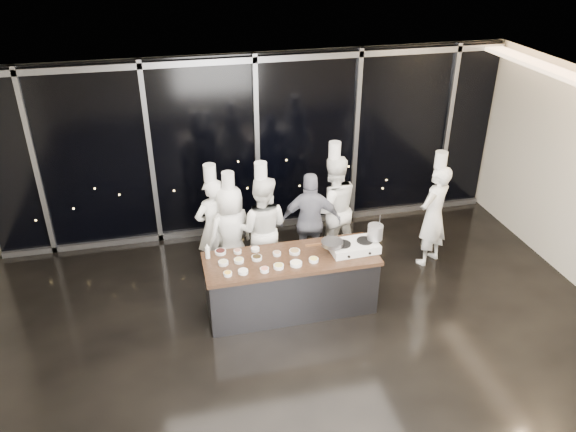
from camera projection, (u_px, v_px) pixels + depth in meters
name	position (u px, v px, depth m)	size (l,w,h in m)	color
ground	(306.00, 349.00, 7.56)	(9.00, 9.00, 0.00)	black
room_shell	(324.00, 198.00, 6.52)	(9.02, 7.02, 3.21)	beige
window_wall	(257.00, 147.00, 9.73)	(8.90, 0.11, 3.20)	black
demo_counter	(291.00, 283.00, 8.11)	(2.46, 0.86, 0.90)	#37363B
stove	(354.00, 246.00, 8.03)	(0.71, 0.47, 0.14)	silver
frying_pan	(332.00, 243.00, 7.92)	(0.56, 0.33, 0.05)	slate
stock_pot	(375.00, 232.00, 8.02)	(0.22, 0.22, 0.22)	silver
prep_bowls	(261.00, 260.00, 7.79)	(1.38, 0.73, 0.05)	white
squeeze_bottle	(207.00, 251.00, 7.83)	(0.06, 0.06, 0.23)	white
chef_far_left	(214.00, 226.00, 8.76)	(0.72, 0.61, 1.90)	white
chef_left	(231.00, 232.00, 8.69)	(0.92, 0.78, 1.82)	white
chef_center	(262.00, 228.00, 8.67)	(1.02, 0.90, 1.97)	white
guest	(311.00, 222.00, 8.93)	(1.04, 0.59, 1.67)	#131834
chef_right	(332.00, 208.00, 9.15)	(0.95, 0.77, 2.07)	white
chef_side	(433.00, 214.00, 9.04)	(0.76, 0.67, 1.97)	white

